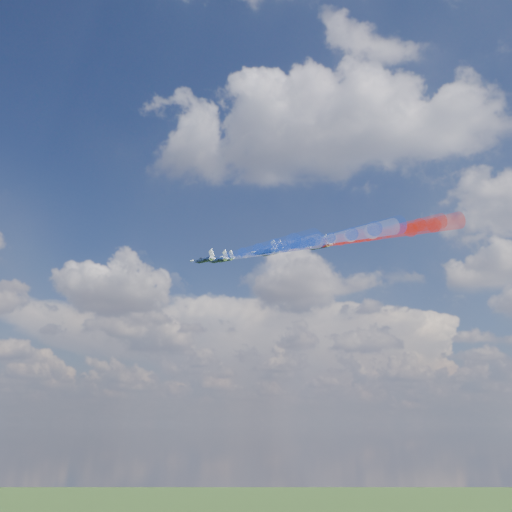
% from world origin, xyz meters
% --- Properties ---
extents(jet_lead, '(14.41, 14.31, 6.59)m').
position_xyz_m(jet_lead, '(-3.11, -10.31, 149.77)').
color(jet_lead, black).
extents(trail_lead, '(32.43, 28.92, 9.55)m').
position_xyz_m(trail_lead, '(15.47, -26.07, 146.63)').
color(trail_lead, white).
extents(jet_inner_left, '(14.41, 14.31, 6.59)m').
position_xyz_m(jet_inner_left, '(-0.35, -23.34, 145.93)').
color(jet_inner_left, black).
extents(trail_inner_left, '(32.43, 28.92, 9.55)m').
position_xyz_m(trail_inner_left, '(18.24, -39.11, 142.79)').
color(trail_inner_left, blue).
extents(jet_inner_right, '(14.41, 14.31, 6.59)m').
position_xyz_m(jet_inner_right, '(11.22, -11.60, 150.23)').
color(jet_inner_right, black).
extents(trail_inner_right, '(32.43, 28.92, 9.55)m').
position_xyz_m(trail_inner_right, '(29.80, -27.37, 147.09)').
color(trail_inner_right, red).
extents(jet_outer_left, '(14.41, 14.31, 6.59)m').
position_xyz_m(jet_outer_left, '(1.28, -37.91, 141.93)').
color(jet_outer_left, black).
extents(trail_outer_left, '(32.43, 28.92, 9.55)m').
position_xyz_m(trail_outer_left, '(19.86, -53.68, 138.78)').
color(trail_outer_left, blue).
extents(jet_center_third, '(14.41, 14.31, 6.59)m').
position_xyz_m(jet_center_third, '(15.54, -25.00, 146.88)').
color(jet_center_third, black).
extents(trail_center_third, '(32.43, 28.92, 9.55)m').
position_xyz_m(trail_center_third, '(34.12, -40.77, 143.73)').
color(trail_center_third, white).
extents(jet_outer_right, '(14.41, 14.31, 6.59)m').
position_xyz_m(jet_outer_right, '(25.54, -11.43, 151.69)').
color(jet_outer_right, black).
extents(trail_outer_right, '(32.43, 28.92, 9.55)m').
position_xyz_m(trail_outer_right, '(44.12, -27.20, 148.54)').
color(trail_outer_right, red).
extents(jet_rear_left, '(14.41, 14.31, 6.59)m').
position_xyz_m(jet_rear_left, '(17.31, -38.31, 142.74)').
color(jet_rear_left, black).
extents(trail_rear_left, '(32.43, 28.92, 9.55)m').
position_xyz_m(trail_rear_left, '(35.89, -54.08, 139.59)').
color(trail_rear_left, blue).
extents(jet_rear_right, '(14.41, 14.31, 6.59)m').
position_xyz_m(jet_rear_right, '(28.42, -25.64, 146.75)').
color(jet_rear_right, black).
extents(trail_rear_right, '(32.43, 28.92, 9.55)m').
position_xyz_m(trail_rear_right, '(47.01, -41.40, 143.60)').
color(trail_rear_right, red).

